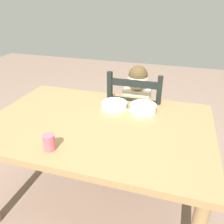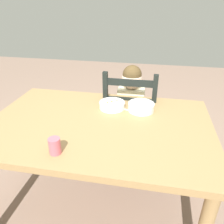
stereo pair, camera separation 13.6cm
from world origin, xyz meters
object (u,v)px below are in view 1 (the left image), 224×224
object	(u,v)px
dining_chair	(135,122)
dining_table	(98,133)
drinking_cup	(49,142)
child_figure	(136,104)
spoon	(122,108)
bowl_of_carrots	(114,105)
bowl_of_peas	(143,108)

from	to	relation	value
dining_chair	dining_table	bearing A→B (deg)	-105.92
dining_table	drinking_cup	size ratio (longest dim) A/B	16.24
child_figure	spoon	bearing A→B (deg)	-99.41
spoon	bowl_of_carrots	bearing A→B (deg)	-171.07
bowl_of_carrots	drinking_cup	xyz separation A→B (m)	(-0.19, -0.57, 0.02)
child_figure	bowl_of_carrots	world-z (taller)	child_figure
dining_table	bowl_of_carrots	size ratio (longest dim) A/B	7.80
child_figure	bowl_of_carrots	size ratio (longest dim) A/B	5.05
bowl_of_carrots	spoon	distance (m)	0.06
spoon	dining_chair	bearing A→B (deg)	80.62
dining_table	drinking_cup	distance (m)	0.40
dining_chair	child_figure	bearing A→B (deg)	-97.37
drinking_cup	spoon	bearing A→B (deg)	67.09
spoon	child_figure	bearing A→B (deg)	80.59
spoon	drinking_cup	size ratio (longest dim) A/B	1.51
bowl_of_carrots	spoon	xyz separation A→B (m)	(0.06, 0.01, -0.02)
spoon	bowl_of_peas	bearing A→B (deg)	-3.42
dining_table	spoon	size ratio (longest dim) A/B	10.73
dining_chair	child_figure	distance (m)	0.18
bowl_of_peas	drinking_cup	bearing A→B (deg)	-124.75
dining_chair	bowl_of_carrots	bearing A→B (deg)	-109.50
dining_table	dining_chair	xyz separation A→B (m)	(0.15, 0.52, -0.18)
child_figure	bowl_of_carrots	xyz separation A→B (m)	(-0.10, -0.29, 0.11)
bowl_of_carrots	dining_table	bearing A→B (deg)	-101.03
bowl_of_peas	drinking_cup	distance (m)	0.70
bowl_of_peas	spoon	distance (m)	0.15
dining_table	child_figure	bearing A→B (deg)	74.01
bowl_of_carrots	spoon	world-z (taller)	bowl_of_carrots
bowl_of_carrots	drinking_cup	world-z (taller)	drinking_cup
bowl_of_peas	dining_chair	bearing A→B (deg)	109.31
child_figure	bowl_of_peas	world-z (taller)	child_figure
dining_chair	drinking_cup	xyz separation A→B (m)	(-0.29, -0.87, 0.31)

